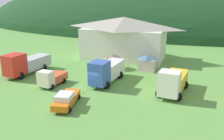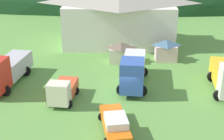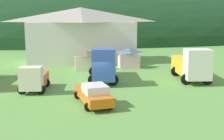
# 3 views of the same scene
# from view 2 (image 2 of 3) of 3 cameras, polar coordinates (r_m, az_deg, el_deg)

# --- Properties ---
(ground_plane) EXTENTS (200.00, 200.00, 0.00)m
(ground_plane) POSITION_cam_2_polar(r_m,az_deg,el_deg) (31.52, 1.90, -5.10)
(ground_plane) COLOR #5B9342
(depot_building) EXTENTS (16.09, 8.90, 7.90)m
(depot_building) POSITION_cam_2_polar(r_m,az_deg,el_deg) (46.23, 1.23, 9.38)
(depot_building) COLOR white
(depot_building) RESTS_ON ground
(play_shed_cream) EXTENTS (3.08, 2.33, 2.50)m
(play_shed_cream) POSITION_cam_2_polar(r_m,az_deg,el_deg) (40.15, 1.57, 3.16)
(play_shed_cream) COLOR beige
(play_shed_cream) RESTS_ON ground
(play_shed_pink) EXTENTS (2.81, 2.26, 2.67)m
(play_shed_pink) POSITION_cam_2_polar(r_m,az_deg,el_deg) (41.18, 9.35, 3.50)
(play_shed_pink) COLOR beige
(play_shed_pink) RESTS_ON ground
(crane_truck_red) EXTENTS (3.76, 8.54, 3.63)m
(crane_truck_red) POSITION_cam_2_polar(r_m,az_deg,el_deg) (35.16, -18.30, -0.07)
(crane_truck_red) COLOR red
(crane_truck_red) RESTS_ON ground
(light_truck_cream) EXTENTS (2.67, 4.67, 2.43)m
(light_truck_cream) POSITION_cam_2_polar(r_m,az_deg,el_deg) (30.92, -8.61, -3.54)
(light_truck_cream) COLOR beige
(light_truck_cream) RESTS_ON ground
(box_truck_blue) EXTENTS (3.43, 7.99, 3.63)m
(box_truck_blue) POSITION_cam_2_polar(r_m,az_deg,el_deg) (33.50, 3.71, 0.01)
(box_truck_blue) COLOR #3356AD
(box_truck_blue) RESTS_ON ground
(service_pickup_orange) EXTENTS (2.88, 5.54, 1.66)m
(service_pickup_orange) POSITION_cam_2_polar(r_m,az_deg,el_deg) (26.21, 0.52, -9.23)
(service_pickup_orange) COLOR orange
(service_pickup_orange) RESTS_ON ground
(traffic_cone_near_pickup) EXTENTS (0.36, 0.36, 0.62)m
(traffic_cone_near_pickup) POSITION_cam_2_polar(r_m,az_deg,el_deg) (30.12, 1.00, -6.50)
(traffic_cone_near_pickup) COLOR orange
(traffic_cone_near_pickup) RESTS_ON ground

